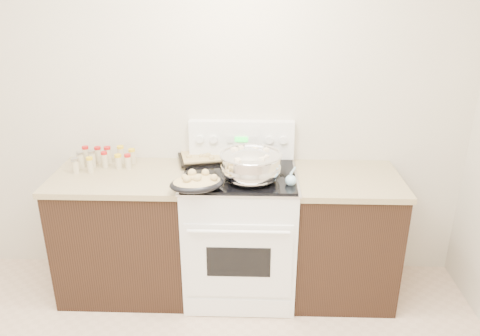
{
  "coord_description": "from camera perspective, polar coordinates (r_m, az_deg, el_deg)",
  "views": [
    {
      "loc": [
        0.44,
        -1.51,
        2.18
      ],
      "look_at": [
        0.35,
        1.37,
        1.0
      ],
      "focal_mm": 35.0,
      "sensor_mm": 36.0,
      "label": 1
    }
  ],
  "objects": [
    {
      "name": "counter_right",
      "position": [
        3.46,
        12.32,
        -8.05
      ],
      "size": [
        0.73,
        0.67,
        0.92
      ],
      "color": "black",
      "rests_on": "ground"
    },
    {
      "name": "room_shell",
      "position": [
        1.64,
        -13.95,
        4.82
      ],
      "size": [
        4.1,
        3.6,
        2.75
      ],
      "color": "beige",
      "rests_on": "ground"
    },
    {
      "name": "mixing_bowl",
      "position": [
        3.04,
        1.32,
        0.19
      ],
      "size": [
        0.45,
        0.45,
        0.24
      ],
      "color": "silver",
      "rests_on": "kitchen_range"
    },
    {
      "name": "baking_sheet",
      "position": [
        3.43,
        -3.86,
        1.44
      ],
      "size": [
        0.49,
        0.4,
        0.06
      ],
      "color": "black",
      "rests_on": "kitchen_range"
    },
    {
      "name": "spice_jars",
      "position": [
        3.47,
        -16.42,
        1.12
      ],
      "size": [
        0.39,
        0.24,
        0.13
      ],
      "color": "#BFB28C",
      "rests_on": "counter_left"
    },
    {
      "name": "blue_ladle",
      "position": [
        3.03,
        6.25,
        -1.34
      ],
      "size": [
        0.09,
        0.26,
        0.09
      ],
      "color": "#95C5DF",
      "rests_on": "kitchen_range"
    },
    {
      "name": "kitchen_range",
      "position": [
        3.39,
        0.03,
        -7.67
      ],
      "size": [
        0.78,
        0.73,
        1.22
      ],
      "color": "white",
      "rests_on": "ground"
    },
    {
      "name": "wooden_spoon",
      "position": [
        3.16,
        -0.06,
        -0.51
      ],
      "size": [
        0.15,
        0.23,
        0.04
      ],
      "color": "tan",
      "rests_on": "kitchen_range"
    },
    {
      "name": "counter_left",
      "position": [
        3.53,
        -13.7,
        -7.59
      ],
      "size": [
        0.93,
        0.67,
        0.92
      ],
      "color": "black",
      "rests_on": "ground"
    },
    {
      "name": "roasting_pan",
      "position": [
        2.92,
        -5.29,
        -1.79
      ],
      "size": [
        0.4,
        0.33,
        0.11
      ],
      "color": "black",
      "rests_on": "kitchen_range"
    }
  ]
}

